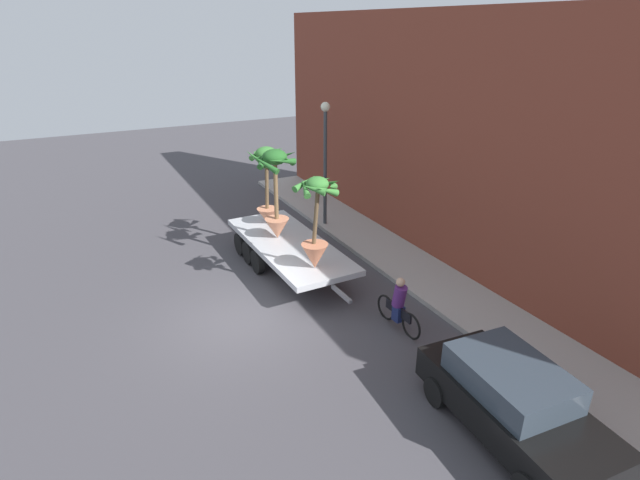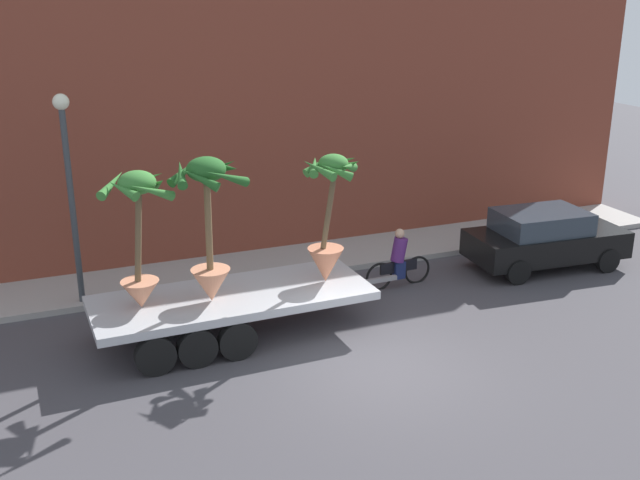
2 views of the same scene
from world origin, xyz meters
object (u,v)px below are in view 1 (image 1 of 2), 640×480
potted_palm_middle (267,183)px  cyclist (399,306)px  street_lamp (325,149)px  potted_palm_front (316,226)px  parked_car (513,401)px  potted_palm_rear (276,192)px  flatbed_trailer (286,245)px

potted_palm_middle → cyclist: (6.46, 1.15, -1.87)m
street_lamp → cyclist: bearing=-12.7°
potted_palm_front → cyclist: size_ratio=1.54×
parked_car → street_lamp: 12.08m
potted_palm_middle → potted_palm_front: 4.02m
potted_palm_middle → cyclist: potted_palm_middle is taller
potted_palm_rear → street_lamp: bearing=127.8°
flatbed_trailer → potted_palm_front: potted_palm_front is taller
flatbed_trailer → street_lamp: bearing=132.2°
potted_palm_rear → cyclist: (5.10, 1.37, -1.95)m
potted_palm_rear → parked_car: 9.54m
potted_palm_middle → street_lamp: size_ratio=0.59×
flatbed_trailer → cyclist: cyclist is taller
potted_palm_front → parked_car: potted_palm_front is taller
potted_palm_rear → potted_palm_middle: (-1.36, 0.22, -0.09)m
potted_palm_middle → potted_palm_front: size_ratio=1.00×
cyclist → potted_palm_rear: bearing=-165.0°
potted_palm_front → parked_car: bearing=8.3°
flatbed_trailer → cyclist: size_ratio=3.76×
potted_palm_rear → parked_car: (9.31, 1.09, -1.80)m
potted_palm_front → cyclist: bearing=27.2°
cyclist → street_lamp: (-7.47, 1.68, 2.56)m
cyclist → potted_palm_front: bearing=-152.8°
potted_palm_middle → cyclist: bearing=10.1°
potted_palm_front → parked_car: (6.65, 0.97, -1.52)m
street_lamp → parked_car: bearing=-9.5°
cyclist → parked_car: parked_car is taller
street_lamp → flatbed_trailer: bearing=-47.8°
potted_palm_rear → potted_palm_front: (2.66, 0.12, -0.27)m
flatbed_trailer → potted_palm_rear: 1.88m
flatbed_trailer → potted_palm_front: size_ratio=2.44×
potted_palm_middle → parked_car: size_ratio=0.66×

